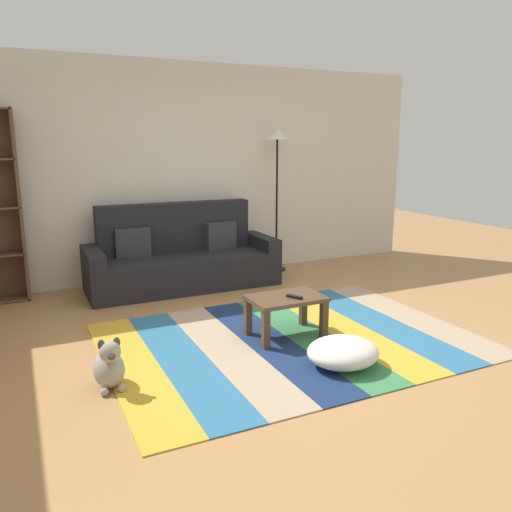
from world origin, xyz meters
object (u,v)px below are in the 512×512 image
pouf (343,352)px  standing_lamp (277,153)px  coffee_table (286,304)px  dog (109,367)px  tv_remote (294,297)px  couch (182,259)px

pouf → standing_lamp: (0.97, 2.96, 1.47)m
coffee_table → dog: bearing=-168.9°
coffee_table → tv_remote: tv_remote is taller
dog → tv_remote: tv_remote is taller
couch → dog: bearing=-118.7°
couch → dog: size_ratio=5.69×
couch → coffee_table: 2.03m
couch → tv_remote: (0.39, -2.07, 0.05)m
coffee_table → standing_lamp: 2.77m
coffee_table → couch: bearing=99.8°
pouf → coffee_table: bearing=97.8°
couch → coffee_table: (0.34, -2.00, -0.03)m
dog → standing_lamp: 3.95m
couch → tv_remote: size_ratio=15.07×
standing_lamp → coffee_table: bearing=-115.8°
coffee_table → dog: 1.64m
coffee_table → dog: dog is taller
dog → coffee_table: bearing=11.1°
pouf → tv_remote: tv_remote is taller
tv_remote → pouf: bearing=-113.4°
couch → pouf: 2.78m
coffee_table → pouf: coffee_table is taller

